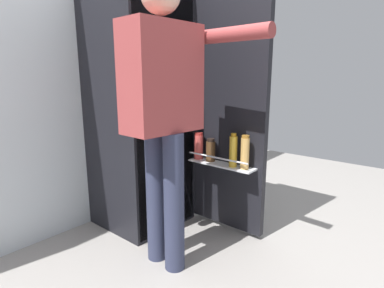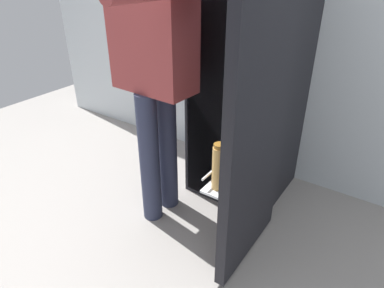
# 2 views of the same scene
# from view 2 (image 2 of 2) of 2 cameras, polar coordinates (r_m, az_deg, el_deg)

# --- Properties ---
(ground_plane) EXTENTS (5.72, 5.72, 0.00)m
(ground_plane) POSITION_cam_2_polar(r_m,az_deg,el_deg) (2.19, 1.62, -13.33)
(ground_plane) COLOR gray
(refrigerator) EXTENTS (0.65, 1.18, 1.78)m
(refrigerator) POSITION_cam_2_polar(r_m,az_deg,el_deg) (2.12, 9.96, 12.59)
(refrigerator) COLOR black
(refrigerator) RESTS_ON ground_plane
(person) EXTENTS (0.55, 0.78, 1.67)m
(person) POSITION_cam_2_polar(r_m,az_deg,el_deg) (1.84, -6.25, 14.13)
(person) COLOR #2D334C
(person) RESTS_ON ground_plane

